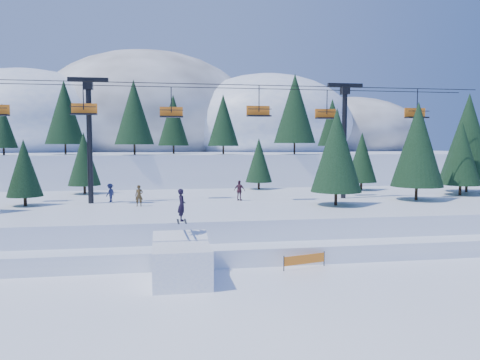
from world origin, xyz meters
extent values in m
plane|color=white|center=(0.00, 0.00, 0.00)|extent=(160.00, 160.00, 0.00)
cube|color=white|center=(0.00, 18.00, 1.25)|extent=(70.00, 22.00, 2.50)
cube|color=white|center=(0.00, 8.00, 0.55)|extent=(70.00, 6.00, 1.10)
cube|color=white|center=(0.00, 68.00, 3.00)|extent=(110.00, 60.00, 6.00)
ellipsoid|color=white|center=(-28.00, 72.00, 11.45)|extent=(36.00, 32.40, 19.80)
ellipsoid|color=#605B59|center=(-6.00, 78.00, 13.26)|extent=(44.00, 39.60, 26.40)
ellipsoid|color=white|center=(18.00, 70.00, 11.42)|extent=(34.00, 30.60, 19.72)
ellipsoid|color=#605B59|center=(38.00, 76.00, 10.12)|extent=(30.00, 27.00, 15.00)
cylinder|color=black|center=(-6.59, 39.83, 6.67)|extent=(0.26, 0.26, 1.35)
cone|color=#1B3C23|center=(-6.59, 39.83, 11.49)|extent=(5.01, 5.01, 8.28)
cylinder|color=black|center=(5.22, 41.95, 6.57)|extent=(0.26, 0.26, 1.15)
cone|color=#1B3C23|center=(5.22, 41.95, 10.68)|extent=(4.27, 4.27, 7.06)
cylinder|color=black|center=(14.84, 40.19, 6.77)|extent=(0.26, 0.26, 1.53)
cone|color=#1B3C23|center=(14.84, 40.19, 12.24)|extent=(5.69, 5.69, 9.42)
cylinder|color=black|center=(-15.87, 43.87, 6.69)|extent=(0.26, 0.26, 1.39)
cone|color=#1B3C23|center=(-15.87, 43.87, 11.65)|extent=(5.15, 5.15, 8.52)
cylinder|color=black|center=(21.53, 43.64, 6.56)|extent=(0.26, 0.26, 1.12)
cone|color=#1B3C23|center=(21.53, 43.64, 10.57)|extent=(4.16, 4.16, 6.89)
cylinder|color=black|center=(-22.73, 41.01, 6.45)|extent=(0.26, 0.26, 0.90)
cone|color=#1B3C23|center=(-22.73, 41.01, 9.68)|extent=(3.35, 3.35, 5.55)
cylinder|color=black|center=(-1.44, 46.00, 6.59)|extent=(0.26, 0.26, 1.19)
cone|color=#1B3C23|center=(-1.44, 46.00, 10.83)|extent=(4.41, 4.41, 7.29)
cube|color=white|center=(-2.23, 2.62, 1.02)|extent=(3.02, 3.73, 2.04)
cube|color=white|center=(-2.23, 4.22, 2.09)|extent=(3.02, 1.31, 0.73)
imported|color=black|center=(-2.13, 4.22, 3.98)|extent=(0.49, 0.69, 1.82)
cube|color=black|center=(-2.33, 4.22, 3.05)|extent=(0.11, 1.65, 0.03)
cube|color=black|center=(-1.93, 4.22, 3.05)|extent=(0.11, 1.65, 0.03)
cylinder|color=black|center=(-9.00, 18.00, 7.50)|extent=(0.44, 0.44, 10.00)
cube|color=black|center=(-9.00, 18.00, 12.60)|extent=(3.20, 0.35, 0.35)
cube|color=black|center=(-9.00, 18.00, 12.15)|extent=(0.70, 0.70, 0.70)
cylinder|color=black|center=(13.00, 18.00, 7.50)|extent=(0.44, 0.44, 10.00)
cube|color=black|center=(13.00, 18.00, 12.60)|extent=(3.20, 0.35, 0.35)
cube|color=black|center=(13.00, 18.00, 12.15)|extent=(0.70, 0.70, 0.70)
cylinder|color=black|center=(2.00, 16.80, 12.30)|extent=(46.00, 0.06, 0.06)
cylinder|color=black|center=(2.00, 19.20, 12.30)|extent=(46.00, 0.06, 0.06)
cylinder|color=black|center=(-9.22, 16.80, 11.20)|extent=(0.08, 0.08, 2.20)
cube|color=black|center=(-9.22, 16.80, 9.75)|extent=(2.00, 0.75, 0.12)
cube|color=orange|center=(-9.22, 17.18, 10.20)|extent=(2.00, 0.10, 0.85)
cylinder|color=black|center=(-9.22, 16.45, 10.30)|extent=(2.00, 0.06, 0.06)
cylinder|color=black|center=(-2.31, 19.20, 11.20)|extent=(0.08, 0.08, 2.20)
cube|color=black|center=(-2.31, 19.20, 9.75)|extent=(2.00, 0.75, 0.12)
cube|color=orange|center=(-2.31, 19.58, 10.20)|extent=(2.00, 0.10, 0.85)
cylinder|color=black|center=(-2.31, 18.85, 10.30)|extent=(2.00, 0.06, 0.06)
cylinder|color=black|center=(4.93, 16.80, 11.20)|extent=(0.08, 0.08, 2.20)
cube|color=black|center=(4.93, 16.80, 9.75)|extent=(2.00, 0.75, 0.12)
cube|color=orange|center=(4.93, 17.18, 10.20)|extent=(2.00, 0.10, 0.85)
cylinder|color=black|center=(4.93, 16.45, 10.30)|extent=(2.00, 0.06, 0.06)
cylinder|color=black|center=(11.78, 19.20, 11.20)|extent=(0.08, 0.08, 2.20)
cube|color=black|center=(11.78, 19.20, 9.75)|extent=(2.00, 0.75, 0.12)
cube|color=orange|center=(11.78, 19.58, 10.20)|extent=(2.00, 0.10, 0.85)
cylinder|color=black|center=(11.78, 18.85, 10.30)|extent=(2.00, 0.06, 0.06)
cylinder|color=black|center=(19.31, 16.80, 11.20)|extent=(0.08, 0.08, 2.20)
cube|color=black|center=(19.31, 16.80, 9.75)|extent=(2.00, 0.75, 0.12)
cube|color=orange|center=(19.31, 17.18, 10.20)|extent=(2.00, 0.10, 0.85)
cylinder|color=black|center=(19.31, 16.45, 10.30)|extent=(2.00, 0.06, 0.06)
cylinder|color=black|center=(18.76, 15.61, 3.10)|extent=(0.26, 0.26, 1.20)
cone|color=#1B3C23|center=(18.76, 15.61, 7.37)|extent=(4.44, 4.44, 7.35)
cylinder|color=black|center=(25.06, 18.59, 2.99)|extent=(0.26, 0.26, 0.98)
cone|color=#1B3C23|center=(25.06, 18.59, 6.50)|extent=(3.65, 3.65, 6.04)
cylinder|color=black|center=(27.53, 21.11, 3.20)|extent=(0.26, 0.26, 1.40)
cone|color=#1B3C23|center=(27.53, 21.11, 8.22)|extent=(5.22, 5.22, 8.63)
cylinder|color=black|center=(17.76, 24.78, 2.93)|extent=(0.26, 0.26, 0.86)
cone|color=#1B3C23|center=(17.76, 24.78, 6.01)|extent=(3.20, 3.20, 5.29)
cylinder|color=black|center=(-10.70, 25.77, 2.92)|extent=(0.26, 0.26, 0.85)
cone|color=#1B3C23|center=(-10.70, 25.77, 5.95)|extent=(3.14, 3.14, 5.20)
cylinder|color=black|center=(7.21, 27.66, 2.89)|extent=(0.26, 0.26, 0.78)
cone|color=#1B3C23|center=(7.21, 27.66, 5.67)|extent=(2.89, 2.89, 4.78)
cylinder|color=black|center=(-13.91, 17.23, 2.87)|extent=(0.26, 0.26, 0.74)
cone|color=#1B3C23|center=(-13.91, 17.23, 5.52)|extent=(2.75, 2.75, 4.55)
cylinder|color=black|center=(10.53, 13.45, 3.04)|extent=(0.26, 0.26, 1.08)
cone|color=#1B3C23|center=(10.53, 13.45, 6.92)|extent=(4.03, 4.03, 6.66)
imported|color=#45341A|center=(-4.98, 15.39, 3.34)|extent=(0.63, 0.42, 1.68)
imported|color=#472230|center=(3.43, 17.80, 3.37)|extent=(1.09, 0.92, 1.75)
imported|color=#1D3531|center=(14.98, 22.12, 3.30)|extent=(0.87, 0.66, 1.59)
imported|color=#24284B|center=(-7.51, 18.59, 3.28)|extent=(1.00, 1.16, 1.56)
cylinder|color=black|center=(3.74, 3.99, 0.45)|extent=(0.06, 0.06, 0.90)
cylinder|color=black|center=(6.44, 4.71, 0.45)|extent=(0.06, 0.06, 0.90)
cube|color=orange|center=(5.09, 4.35, 0.55)|extent=(2.72, 0.76, 0.55)
cylinder|color=black|center=(6.93, 6.28, 0.45)|extent=(0.06, 0.06, 0.90)
cylinder|color=black|center=(9.71, 5.88, 0.45)|extent=(0.06, 0.06, 0.90)
cube|color=orange|center=(8.32, 6.08, 0.55)|extent=(2.78, 0.43, 0.55)
camera|label=1|loc=(-3.23, -21.93, 7.36)|focal=35.00mm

